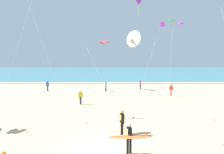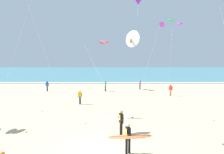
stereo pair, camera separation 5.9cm
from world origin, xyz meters
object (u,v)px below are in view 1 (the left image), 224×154
at_px(kite_arc_rose_far, 104,42).
at_px(kite_diamond_violet_close, 139,5).
at_px(surfer_trailing, 130,136).
at_px(kite_delta_ivory_outer, 132,39).
at_px(bystander_red_top, 170,90).
at_px(kite_arc_emerald_distant, 170,23).
at_px(bystander_green_top, 105,86).
at_px(bystander_blue_top, 47,86).
at_px(bystander_purple_top, 140,84).
at_px(bystander_yellow_top, 80,97).
at_px(surfer_lead, 120,119).

relative_size(kite_arc_rose_far, kite_diamond_violet_close, 0.66).
relative_size(surfer_trailing, kite_delta_ivory_outer, 0.37).
relative_size(kite_arc_rose_far, bystander_red_top, 4.92).
bearing_deg(kite_diamond_violet_close, kite_arc_emerald_distant, 35.94).
relative_size(kite_arc_emerald_distant, kite_delta_ivory_outer, 1.47).
bearing_deg(bystander_red_top, bystander_green_top, 158.31).
xyz_separation_m(surfer_trailing, bystander_blue_top, (-10.71, 18.99, -0.24)).
bearing_deg(kite_arc_rose_far, bystander_purple_top, -5.35).
distance_m(kite_arc_rose_far, bystander_yellow_top, 12.31).
relative_size(surfer_trailing, bystander_red_top, 1.57).
bearing_deg(bystander_yellow_top, kite_delta_ivory_outer, -62.79).
relative_size(surfer_lead, bystander_blue_top, 1.50).
xyz_separation_m(kite_arc_rose_far, kite_diamond_violet_close, (4.23, -9.08, 3.30)).
distance_m(kite_arc_emerald_distant, kite_delta_ivory_outer, 15.10).
bearing_deg(bystander_blue_top, kite_diamond_violet_close, -28.91).
xyz_separation_m(surfer_lead, bystander_yellow_top, (-4.03, 8.19, -0.24)).
bearing_deg(surfer_trailing, surfer_lead, 97.23).
distance_m(kite_arc_rose_far, bystander_green_top, 7.03).
xyz_separation_m(bystander_yellow_top, bystander_purple_top, (7.95, 9.56, 0.00)).
height_order(surfer_trailing, bystander_red_top, surfer_trailing).
height_order(surfer_lead, bystander_purple_top, surfer_lead).
bearing_deg(bystander_yellow_top, kite_arc_rose_far, 77.67).
xyz_separation_m(kite_arc_rose_far, kite_delta_ivory_outer, (2.44, -19.14, -1.36)).
bearing_deg(bystander_green_top, surfer_lead, -84.60).
bearing_deg(kite_delta_ivory_outer, kite_arc_emerald_distant, 64.68).
relative_size(kite_delta_ivory_outer, bystander_green_top, 4.21).
relative_size(kite_diamond_violet_close, kite_delta_ivory_outer, 1.78).
distance_m(kite_arc_emerald_distant, bystander_yellow_top, 14.59).
relative_size(surfer_lead, kite_delta_ivory_outer, 0.36).
height_order(bystander_yellow_top, bystander_purple_top, same).
bearing_deg(bystander_purple_top, kite_arc_rose_far, 174.65).
xyz_separation_m(surfer_trailing, bystander_red_top, (6.89, 15.40, -0.24)).
bearing_deg(bystander_green_top, kite_delta_ivory_outer, -82.82).
xyz_separation_m(bystander_yellow_top, bystander_green_top, (2.50, 7.97, 0.00)).
bearing_deg(surfer_lead, kite_delta_ivory_outer, -54.13).
height_order(surfer_lead, kite_diamond_violet_close, kite_diamond_violet_close).
height_order(kite_delta_ivory_outer, bystander_green_top, kite_delta_ivory_outer).
relative_size(bystander_yellow_top, bystander_red_top, 1.00).
relative_size(surfer_trailing, kite_arc_emerald_distant, 0.25).
bearing_deg(bystander_purple_top, kite_delta_ivory_outer, -100.08).
bearing_deg(kite_delta_ivory_outer, surfer_trailing, -98.07).
bearing_deg(surfer_trailing, bystander_purple_top, 80.10).
relative_size(surfer_trailing, bystander_green_top, 1.57).
distance_m(kite_diamond_violet_close, bystander_red_top, 11.63).
height_order(kite_arc_emerald_distant, bystander_blue_top, kite_arc_emerald_distant).
height_order(surfer_lead, kite_arc_rose_far, kite_arc_rose_far).
bearing_deg(surfer_trailing, kite_delta_ivory_outer, 81.93).
relative_size(surfer_lead, kite_arc_rose_far, 0.30).
bearing_deg(bystander_blue_top, kite_delta_ivory_outer, -57.31).
relative_size(bystander_green_top, bystander_purple_top, 1.00).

